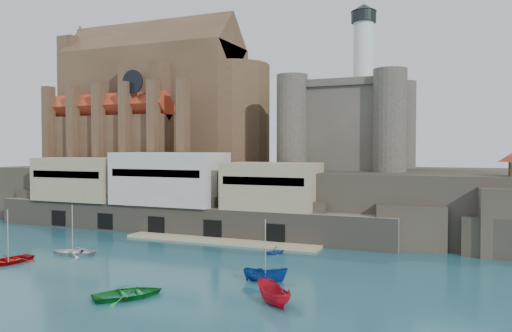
{
  "coord_description": "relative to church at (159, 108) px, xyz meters",
  "views": [
    {
      "loc": [
        34.61,
        -46.77,
        13.63
      ],
      "look_at": [
        1.86,
        32.0,
        10.65
      ],
      "focal_mm": 35.0,
      "sensor_mm": 36.0,
      "label": 1
    }
  ],
  "objects": [
    {
      "name": "ground",
      "position": [
        24.13,
        -41.85,
        -22.13
      ],
      "size": [
        300.0,
        300.0,
        0.0
      ],
      "primitive_type": "plane",
      "color": "#194754",
      "rests_on": "ground"
    },
    {
      "name": "promontory",
      "position": [
        23.94,
        -2.48,
        -17.2
      ],
      "size": [
        100.0,
        36.0,
        10.0
      ],
      "color": "#28241E",
      "rests_on": "ground"
    },
    {
      "name": "quay",
      "position": [
        13.94,
        -18.78,
        -16.06
      ],
      "size": [
        70.0,
        12.0,
        13.05
      ],
      "color": "#6A6255",
      "rests_on": "ground"
    },
    {
      "name": "church",
      "position": [
        0.0,
        0.0,
        0.0
      ],
      "size": [
        47.0,
        25.93,
        30.51
      ],
      "color": "#4B3523",
      "rests_on": "promontory"
    },
    {
      "name": "castle_keep",
      "position": [
        40.21,
        -0.78,
        -3.81
      ],
      "size": [
        21.2,
        21.2,
        29.3
      ],
      "color": "#474137",
      "rests_on": "promontory"
    },
    {
      "name": "boat_0",
      "position": [
        8.84,
        -45.53,
        -22.13
      ],
      "size": [
        4.41,
        1.52,
        6.07
      ],
      "primitive_type": "imported",
      "rotation": [
        0.0,
        0.0,
        6.22
      ],
      "color": "#B70807",
      "rests_on": "ground"
    },
    {
      "name": "boat_2",
      "position": [
        40.14,
        -41.39,
        -22.13
      ],
      "size": [
        2.1,
        2.07,
        4.66
      ],
      "primitive_type": "imported",
      "rotation": [
        0.0,
        0.0,
        1.76
      ],
      "color": "navy",
      "rests_on": "ground"
    },
    {
      "name": "boat_3",
      "position": [
        30.61,
        -51.36,
        -22.13
      ],
      "size": [
        4.39,
        3.95,
        6.43
      ],
      "primitive_type": "imported",
      "rotation": [
        0.0,
        0.0,
        2.45
      ],
      "color": "#16822D",
      "rests_on": "ground"
    },
    {
      "name": "boat_5",
      "position": [
        43.41,
        -47.9,
        -22.13
      ],
      "size": [
        2.84,
        2.85,
        5.28
      ],
      "primitive_type": "imported",
      "rotation": [
        0.0,
        0.0,
        3.92
      ],
      "color": "red",
      "rests_on": "ground"
    },
    {
      "name": "boat_6",
      "position": [
        12.35,
        -38.71,
        -22.13
      ],
      "size": [
        1.97,
        4.34,
        5.87
      ],
      "primitive_type": "imported",
      "rotation": [
        0.0,
        0.0,
        4.9
      ],
      "color": "silver",
      "rests_on": "ground"
    },
    {
      "name": "boat_7",
      "position": [
        36.46,
        -28.59,
        -22.13
      ],
      "size": [
        2.72,
        2.58,
        2.71
      ],
      "primitive_type": "imported",
      "rotation": [
        0.0,
        0.0,
        5.61
      ],
      "color": "#234694",
      "rests_on": "ground"
    }
  ]
}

